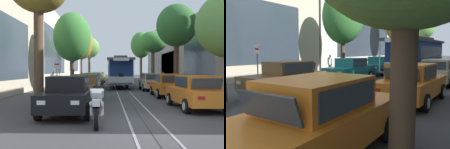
% 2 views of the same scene
% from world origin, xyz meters
% --- Properties ---
extents(ground_plane, '(160.00, 160.00, 0.00)m').
position_xyz_m(ground_plane, '(0.00, 22.11, 0.00)').
color(ground_plane, '#38383A').
extents(trolley_track_rails, '(1.14, 63.27, 0.01)m').
position_xyz_m(trolley_track_rails, '(0.00, 25.63, 0.00)').
color(trolley_track_rails, gray).
rests_on(trolley_track_rails, ground).
extents(building_facade_left, '(5.52, 54.97, 10.89)m').
position_xyz_m(building_facade_left, '(-10.66, 27.46, 4.72)').
color(building_facade_left, '#BCAD93').
rests_on(building_facade_left, ground).
extents(parked_car_brown_second_left, '(2.03, 4.37, 1.58)m').
position_xyz_m(parked_car_brown_second_left, '(-2.69, 7.47, 0.80)').
color(parked_car_brown_second_left, brown).
rests_on(parked_car_brown_second_left, ground).
extents(parked_car_teal_mid_left, '(2.04, 4.38, 1.58)m').
position_xyz_m(parked_car_teal_mid_left, '(-2.82, 13.46, 0.80)').
color(parked_car_teal_mid_left, '#196B70').
rests_on(parked_car_teal_mid_left, ground).
extents(parked_car_teal_fourth_left, '(2.05, 4.38, 1.58)m').
position_xyz_m(parked_car_teal_fourth_left, '(-2.88, 18.46, 0.80)').
color(parked_car_teal_fourth_left, '#196B70').
rests_on(parked_car_teal_fourth_left, ground).
extents(parked_car_beige_fifth_left, '(2.08, 4.39, 1.58)m').
position_xyz_m(parked_car_beige_fifth_left, '(-2.92, 24.37, 0.80)').
color(parked_car_beige_fifth_left, '#C1B28E').
rests_on(parked_car_beige_fifth_left, ground).
extents(parked_car_yellow_sixth_left, '(2.08, 4.40, 1.58)m').
position_xyz_m(parked_car_yellow_sixth_left, '(-2.74, 29.98, 0.80)').
color(parked_car_yellow_sixth_left, gold).
rests_on(parked_car_yellow_sixth_left, ground).
extents(parked_car_white_far_left, '(2.06, 4.39, 1.58)m').
position_xyz_m(parked_car_white_far_left, '(-2.77, 36.13, 0.80)').
color(parked_car_white_far_left, silver).
rests_on(parked_car_white_far_left, ground).
extents(parked_car_orange_near_right, '(2.09, 4.40, 1.58)m').
position_xyz_m(parked_car_orange_near_right, '(2.86, 3.39, 0.80)').
color(parked_car_orange_near_right, orange).
rests_on(parked_car_orange_near_right, ground).
extents(parked_car_orange_second_right, '(2.01, 4.36, 1.58)m').
position_xyz_m(parked_car_orange_second_right, '(2.85, 9.18, 0.80)').
color(parked_car_orange_second_right, orange).
rests_on(parked_car_orange_second_right, ground).
extents(parked_car_beige_mid_right, '(2.04, 4.38, 1.58)m').
position_xyz_m(parked_car_beige_mid_right, '(2.69, 15.04, 0.80)').
color(parked_car_beige_mid_right, '#C1B28E').
rests_on(parked_car_beige_mid_right, ground).
extents(street_tree_kerb_left_second, '(3.42, 3.10, 7.07)m').
position_xyz_m(street_tree_kerb_left_second, '(-4.53, 15.01, 4.82)').
color(street_tree_kerb_left_second, '#4C3826').
rests_on(street_tree_kerb_left_second, ground).
extents(street_tree_kerb_left_mid, '(3.15, 2.89, 8.08)m').
position_xyz_m(street_tree_kerb_left_mid, '(-4.99, 27.79, 5.69)').
color(street_tree_kerb_left_mid, brown).
rests_on(street_tree_kerb_left_mid, ground).
extents(street_tree_kerb_left_fourth, '(3.72, 3.37, 7.84)m').
position_xyz_m(street_tree_kerb_left_fourth, '(-4.74, 39.00, 5.90)').
color(street_tree_kerb_left_fourth, '#4C3826').
rests_on(street_tree_kerb_left_fourth, ground).
extents(cable_car_trolley, '(2.74, 9.16, 3.28)m').
position_xyz_m(cable_car_trolley, '(-0.00, 19.49, 1.66)').
color(cable_car_trolley, navy).
rests_on(cable_car_trolley, ground).
extents(pedestrian_on_right_pavement, '(0.55, 0.40, 1.75)m').
position_xyz_m(pedestrian_on_right_pavement, '(-6.40, 15.75, 0.99)').
color(pedestrian_on_right_pavement, '#4C4233').
rests_on(pedestrian_on_right_pavement, ground).
extents(street_sign_post, '(0.36, 0.08, 2.49)m').
position_xyz_m(street_sign_post, '(-4.34, 6.97, 1.56)').
color(street_sign_post, slate).
rests_on(street_sign_post, ground).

